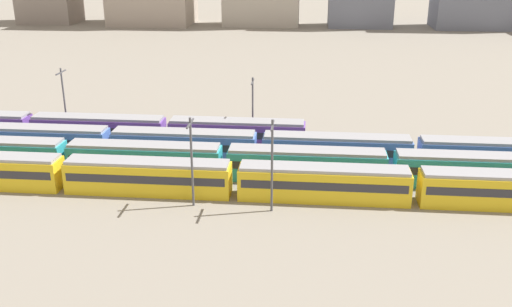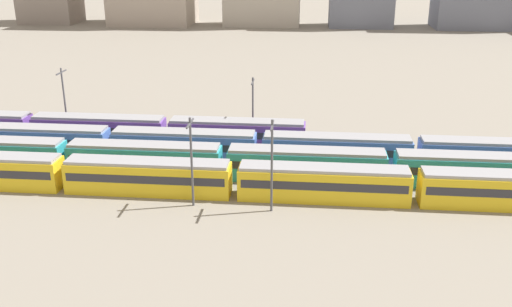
% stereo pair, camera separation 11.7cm
% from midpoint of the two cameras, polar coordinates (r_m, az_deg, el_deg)
% --- Properties ---
extents(ground_plane, '(600.00, 600.00, 0.00)m').
position_cam_midpoint_polar(ground_plane, '(77.62, -23.17, -0.67)').
color(ground_plane, gray).
extents(train_track_0, '(112.50, 3.06, 3.75)m').
position_cam_midpoint_polar(train_track_0, '(61.52, 15.56, -3.18)').
color(train_track_0, yellow).
rests_on(train_track_0, ground_plane).
extents(train_track_1, '(112.50, 3.06, 3.75)m').
position_cam_midpoint_polar(train_track_1, '(65.96, 13.24, -1.34)').
color(train_track_1, teal).
rests_on(train_track_1, ground_plane).
extents(train_track_2, '(93.60, 3.06, 3.75)m').
position_cam_midpoint_polar(train_track_2, '(70.24, 7.99, 0.38)').
color(train_track_2, '#4C70BC').
rests_on(train_track_2, ground_plane).
extents(train_track_3, '(55.80, 3.06, 3.75)m').
position_cam_midpoint_polar(train_track_3, '(80.19, -15.48, 2.37)').
color(train_track_3, '#6B429E').
rests_on(train_track_3, ground_plane).
extents(catenary_pole_0, '(0.24, 3.20, 9.71)m').
position_cam_midpoint_polar(catenary_pole_0, '(56.24, 1.56, -0.80)').
color(catenary_pole_0, '#4C4C51').
rests_on(catenary_pole_0, ground_plane).
extents(catenary_pole_1, '(0.24, 3.20, 8.81)m').
position_cam_midpoint_polar(catenary_pole_1, '(77.37, -0.38, 4.82)').
color(catenary_pole_1, '#4C4C51').
rests_on(catenary_pole_1, ground_plane).
extents(catenary_pole_2, '(0.24, 3.20, 9.55)m').
position_cam_midpoint_polar(catenary_pole_2, '(57.78, -6.52, -0.42)').
color(catenary_pole_2, '#4C4C51').
rests_on(catenary_pole_2, ground_plane).
extents(catenary_pole_3, '(0.24, 3.20, 9.51)m').
position_cam_midpoint_polar(catenary_pole_3, '(84.21, -18.69, 5.29)').
color(catenary_pole_3, '#4C4C51').
rests_on(catenary_pole_3, ground_plane).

